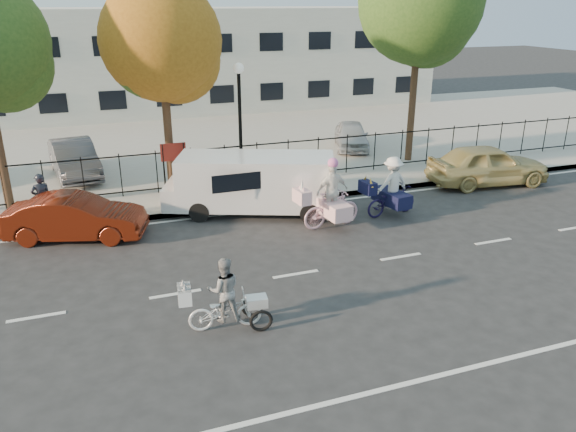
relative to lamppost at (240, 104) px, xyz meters
name	(u,v)px	position (x,y,z in m)	size (l,w,h in m)	color
ground	(296,274)	(-0.50, -6.80, -3.11)	(120.00, 120.00, 0.00)	#333334
road_markings	(296,274)	(-0.50, -6.80, -3.11)	(60.00, 9.52, 0.01)	silver
curb	(242,206)	(-0.50, -1.75, -3.04)	(60.00, 0.10, 0.15)	#A8A399
sidewalk	(234,197)	(-0.50, -0.70, -3.04)	(60.00, 2.20, 0.15)	#A8A399
parking_lot	(187,140)	(-0.50, 8.20, -3.04)	(60.00, 15.60, 0.15)	#A8A399
iron_fence	(225,165)	(-0.50, 0.40, -2.21)	(58.00, 0.06, 1.50)	black
building	(155,59)	(-0.50, 18.20, -0.11)	(34.00, 10.00, 6.00)	silver
lamppost	(240,104)	(0.00, 0.00, 0.00)	(0.36, 0.36, 4.33)	black
street_sign	(174,159)	(-2.35, 0.00, -1.70)	(0.85, 0.06, 1.80)	black
zebra_trike	(225,302)	(-2.74, -8.59, -2.50)	(1.86, 0.81, 1.59)	white
unicorn_bike	(331,202)	(1.59, -4.19, -2.32)	(2.16, 1.51, 2.15)	#F3B9CC
bull_bike	(391,192)	(3.80, -3.90, -2.35)	(2.09, 1.45, 1.90)	#161037
white_van	(253,182)	(-0.25, -2.30, -2.07)	(5.76, 3.46, 1.88)	white
red_sedan	(76,217)	(-5.59, -2.52, -2.47)	(1.35, 3.88, 1.28)	#561709
gold_sedan	(488,165)	(8.75, -2.30, -2.36)	(1.78, 4.42, 1.51)	tan
pedestrian	(42,199)	(-6.49, -1.33, -2.19)	(0.56, 0.37, 1.54)	black
lot_car_c	(74,159)	(-5.58, 3.47, -2.28)	(1.44, 4.13, 1.36)	#4A4B51
lot_car_d	(351,135)	(6.18, 3.86, -2.37)	(1.39, 3.47, 1.18)	#B4B7BC
tree_mid	(166,46)	(-2.26, 0.56, 1.91)	(3.91, 3.91, 7.17)	#442D1D
tree_east	(422,7)	(7.71, 1.29, 3.04)	(4.79, 4.79, 8.79)	#442D1D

